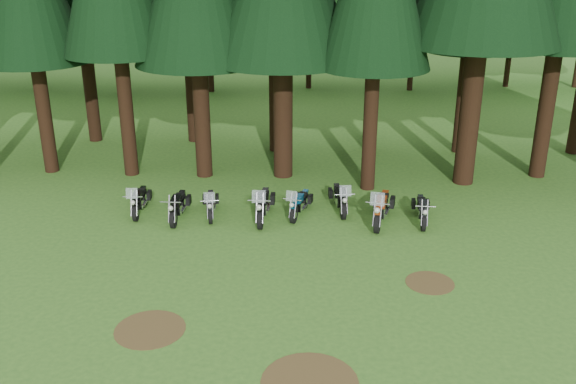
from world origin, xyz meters
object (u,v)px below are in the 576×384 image
motorcycle_1 (178,207)px  motorcycle_4 (299,204)px  motorcycle_3 (263,206)px  motorcycle_0 (139,201)px  motorcycle_7 (422,211)px  motorcycle_5 (340,199)px  motorcycle_6 (381,209)px  motorcycle_2 (211,205)px

motorcycle_1 → motorcycle_4: 4.27m
motorcycle_1 → motorcycle_3: 2.98m
motorcycle_0 → motorcycle_1: size_ratio=0.97×
motorcycle_4 → motorcycle_7: motorcycle_4 is taller
motorcycle_3 → motorcycle_7: (5.51, -0.15, -0.08)m
motorcycle_7 → motorcycle_1: bearing=-176.0°
motorcycle_5 → motorcycle_6: 1.71m
motorcycle_1 → motorcycle_2: motorcycle_2 is taller
motorcycle_2 → motorcycle_5: motorcycle_5 is taller
motorcycle_4 → motorcycle_2: bearing=-161.6°
motorcycle_1 → motorcycle_6: motorcycle_6 is taller
motorcycle_1 → motorcycle_7: (8.49, -0.14, -0.02)m
motorcycle_5 → motorcycle_4: bearing=-169.6°
motorcycle_1 → motorcycle_4: (4.26, 0.37, -0.02)m
motorcycle_1 → motorcycle_5: bearing=10.1°
motorcycle_3 → motorcycle_4: (1.28, 0.36, -0.08)m
motorcycle_3 → motorcycle_7: 5.51m
motorcycle_2 → motorcycle_4: (3.15, 0.10, 0.01)m
motorcycle_1 → motorcycle_2: (1.11, 0.27, -0.03)m
motorcycle_1 → motorcycle_2: 1.14m
motorcycle_5 → motorcycle_6: motorcycle_6 is taller
motorcycle_5 → motorcycle_6: size_ratio=0.88×
motorcycle_1 → motorcycle_3: size_ratio=0.89×
motorcycle_1 → motorcycle_2: bearing=15.9°
motorcycle_7 → motorcycle_6: bearing=-171.4°
motorcycle_3 → motorcycle_4: bearing=18.9°
motorcycle_2 → motorcycle_7: motorcycle_2 is taller
motorcycle_0 → motorcycle_3: bearing=-8.0°
motorcycle_1 → motorcycle_5: (5.71, 0.80, 0.01)m
motorcycle_4 → motorcycle_5: 1.52m
motorcycle_0 → motorcycle_6: bearing=-6.6°
motorcycle_0 → motorcycle_1: bearing=-20.2°
motorcycle_0 → motorcycle_7: (9.96, -0.63, -0.02)m
motorcycle_1 → motorcycle_5: motorcycle_5 is taller
motorcycle_1 → motorcycle_3: motorcycle_3 is taller
motorcycle_2 → motorcycle_3: size_ratio=0.83×
motorcycle_0 → motorcycle_2: size_ratio=1.06×
motorcycle_5 → motorcycle_3: bearing=-169.9°
motorcycle_1 → motorcycle_4: size_ratio=1.07×
motorcycle_3 → motorcycle_4: 1.33m
motorcycle_3 → motorcycle_5: size_ratio=1.11×
motorcycle_5 → motorcycle_7: (2.78, -0.94, -0.03)m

